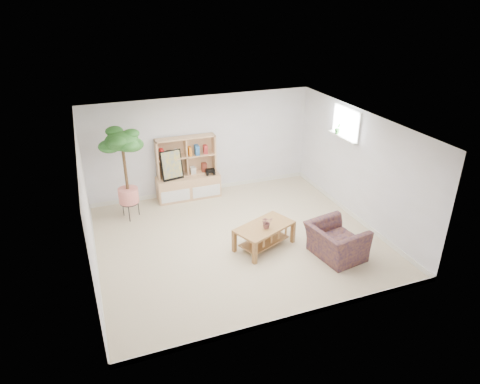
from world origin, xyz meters
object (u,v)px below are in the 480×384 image
object	(u,v)px
storage_unit	(188,169)
floor_tree	(126,175)
armchair	(336,239)
coffee_table	(264,236)

from	to	relation	value
storage_unit	floor_tree	size ratio (longest dim) A/B	0.73
storage_unit	armchair	distance (m)	3.98
floor_tree	armchair	size ratio (longest dim) A/B	2.07
coffee_table	armchair	xyz separation A→B (m)	(1.13, -0.77, 0.13)
coffee_table	floor_tree	distance (m)	3.24
coffee_table	storage_unit	bearing A→B (deg)	84.37
storage_unit	coffee_table	xyz separation A→B (m)	(0.83, -2.67, -0.52)
floor_tree	armchair	bearing A→B (deg)	-40.32
coffee_table	floor_tree	size ratio (longest dim) A/B	0.56
floor_tree	armchair	world-z (taller)	floor_tree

